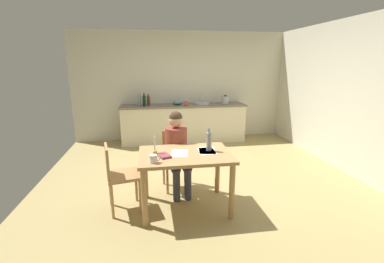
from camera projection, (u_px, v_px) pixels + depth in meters
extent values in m
cube|color=tan|center=(201.00, 180.00, 4.40)|extent=(5.20, 5.20, 0.04)
cube|color=beige|center=(182.00, 86.00, 6.56)|extent=(5.20, 0.12, 2.60)
cube|color=beige|center=(353.00, 97.00, 4.47)|extent=(0.12, 5.20, 2.60)
cube|color=beige|center=(184.00, 124.00, 6.43)|extent=(2.92, 0.60, 0.86)
cube|color=#72665B|center=(184.00, 105.00, 6.32)|extent=(2.96, 0.64, 0.04)
cube|color=tan|center=(185.00, 155.00, 3.36)|extent=(1.16, 0.81, 0.04)
cylinder|color=tan|center=(144.00, 198.00, 3.04)|extent=(0.07, 0.07, 0.71)
cylinder|color=tan|center=(232.00, 192.00, 3.20)|extent=(0.07, 0.07, 0.71)
cylinder|color=tan|center=(145.00, 174.00, 3.70)|extent=(0.07, 0.07, 0.71)
cylinder|color=tan|center=(217.00, 169.00, 3.86)|extent=(0.07, 0.07, 0.71)
cube|color=tan|center=(176.00, 159.00, 3.98)|extent=(0.44, 0.44, 0.04)
cube|color=tan|center=(174.00, 143.00, 4.10)|extent=(0.36, 0.07, 0.40)
cylinder|color=tan|center=(167.00, 180.00, 3.84)|extent=(0.04, 0.04, 0.45)
cylinder|color=tan|center=(190.00, 177.00, 3.92)|extent=(0.04, 0.04, 0.45)
cylinder|color=tan|center=(164.00, 171.00, 4.15)|extent=(0.04, 0.04, 0.45)
cylinder|color=tan|center=(185.00, 169.00, 4.24)|extent=(0.04, 0.04, 0.45)
cylinder|color=brown|center=(176.00, 144.00, 3.90)|extent=(0.35, 0.35, 0.50)
sphere|color=#D8AD8C|center=(176.00, 120.00, 3.81)|extent=(0.20, 0.20, 0.20)
sphere|color=#473323|center=(176.00, 118.00, 3.80)|extent=(0.19, 0.19, 0.19)
cylinder|color=#383847|center=(174.00, 165.00, 3.76)|extent=(0.17, 0.39, 0.13)
cylinder|color=#383847|center=(177.00, 186.00, 3.64)|extent=(0.10, 0.10, 0.45)
cylinder|color=#383847|center=(185.00, 164.00, 3.80)|extent=(0.17, 0.39, 0.13)
cylinder|color=#383847|center=(188.00, 184.00, 3.68)|extent=(0.10, 0.10, 0.45)
cube|color=tan|center=(124.00, 175.00, 3.37)|extent=(0.47, 0.47, 0.04)
cube|color=tan|center=(107.00, 162.00, 3.26)|extent=(0.10, 0.36, 0.40)
cylinder|color=tan|center=(140.00, 196.00, 3.33)|extent=(0.04, 0.04, 0.46)
cylinder|color=tan|center=(136.00, 185.00, 3.64)|extent=(0.04, 0.04, 0.46)
cylinder|color=tan|center=(112.00, 201.00, 3.22)|extent=(0.04, 0.04, 0.46)
cylinder|color=tan|center=(110.00, 189.00, 3.53)|extent=(0.04, 0.04, 0.46)
cylinder|color=white|center=(153.00, 159.00, 3.03)|extent=(0.09, 0.09, 0.09)
torus|color=white|center=(158.00, 158.00, 3.03)|extent=(0.06, 0.01, 0.06)
cylinder|color=gold|center=(155.00, 153.00, 3.30)|extent=(0.06, 0.06, 0.05)
cylinder|color=white|center=(155.00, 144.00, 3.27)|extent=(0.02, 0.02, 0.19)
cube|color=#893D4B|center=(164.00, 156.00, 3.23)|extent=(0.18, 0.22, 0.03)
cube|color=white|center=(180.00, 153.00, 3.36)|extent=(0.26, 0.33, 0.00)
cube|color=white|center=(207.00, 151.00, 3.43)|extent=(0.22, 0.30, 0.00)
cube|color=white|center=(207.00, 150.00, 3.46)|extent=(0.25, 0.32, 0.00)
cylinder|color=#8C999E|center=(209.00, 142.00, 3.42)|extent=(0.07, 0.07, 0.24)
cylinder|color=#8C999E|center=(209.00, 130.00, 3.39)|extent=(0.03, 0.03, 0.06)
cylinder|color=#B2B7BC|center=(202.00, 103.00, 6.38)|extent=(0.36, 0.36, 0.04)
cylinder|color=silver|center=(200.00, 98.00, 6.51)|extent=(0.02, 0.02, 0.24)
cylinder|color=#8C999E|center=(140.00, 100.00, 6.12)|extent=(0.07, 0.07, 0.24)
cylinder|color=#8C999E|center=(139.00, 94.00, 6.09)|extent=(0.03, 0.03, 0.06)
cylinder|color=black|center=(144.00, 101.00, 6.06)|extent=(0.08, 0.08, 0.24)
cylinder|color=black|center=(144.00, 94.00, 6.03)|extent=(0.03, 0.03, 0.06)
cylinder|color=#593319|center=(149.00, 101.00, 6.18)|extent=(0.08, 0.08, 0.21)
cylinder|color=#593319|center=(148.00, 95.00, 6.15)|extent=(0.03, 0.03, 0.05)
ellipsoid|color=#668C99|center=(177.00, 102.00, 6.31)|extent=(0.24, 0.24, 0.11)
cylinder|color=#B7BABF|center=(225.00, 100.00, 6.45)|extent=(0.18, 0.18, 0.18)
cone|color=#262628|center=(225.00, 95.00, 6.42)|extent=(0.11, 0.11, 0.04)
cylinder|color=silver|center=(185.00, 104.00, 6.47)|extent=(0.06, 0.06, 0.00)
cylinder|color=silver|center=(185.00, 102.00, 6.46)|extent=(0.01, 0.01, 0.07)
cone|color=silver|center=(185.00, 99.00, 6.44)|extent=(0.07, 0.07, 0.08)
cylinder|color=silver|center=(181.00, 104.00, 6.45)|extent=(0.06, 0.06, 0.00)
cylinder|color=silver|center=(181.00, 102.00, 6.44)|extent=(0.01, 0.01, 0.07)
cone|color=silver|center=(181.00, 99.00, 6.43)|extent=(0.07, 0.07, 0.08)
cylinder|color=#D84C3F|center=(186.00, 103.00, 6.17)|extent=(0.07, 0.07, 0.11)
torus|color=#D84C3F|center=(188.00, 103.00, 6.17)|extent=(0.07, 0.01, 0.07)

